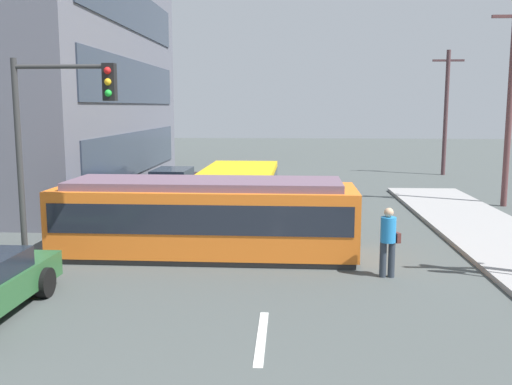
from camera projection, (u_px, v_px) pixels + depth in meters
The scene contains 12 objects.
ground_plane at pixel (269, 272), 13.98m from camera, with size 120.00×120.00×0.00m, color #434948.
lane_stripe_2 at pixel (262, 337), 10.03m from camera, with size 0.16×2.40×0.01m, color silver.
lane_stripe_3 at pixel (276, 214), 21.43m from camera, with size 0.16×2.40×0.01m, color silver.
lane_stripe_4 at pixel (279, 191), 27.35m from camera, with size 0.16×2.40×0.01m, color silver.
streetcar_tram at pixel (206, 216), 15.45m from camera, with size 8.06×2.63×2.07m.
city_bus at pixel (239, 190), 20.59m from camera, with size 2.63×5.65×1.83m.
pedestrian_crossing at pixel (388, 238), 13.44m from camera, with size 0.48×0.36×1.67m.
parked_sedan_far at pixel (109, 206), 19.65m from camera, with size 1.99×4.26×1.19m.
parked_sedan_furthest at pixel (173, 181), 26.33m from camera, with size 2.00×4.49×1.19m.
traffic_light_mast at pixel (56, 127), 13.17m from camera, with size 2.42×0.33×5.11m.
utility_pole_mid at pixel (510, 101), 22.65m from camera, with size 1.80×0.24×8.08m.
utility_pole_far at pixel (446, 110), 33.39m from camera, with size 1.80×0.24×7.24m.
Camera 1 is at (0.46, -3.53, 4.01)m, focal length 40.15 mm.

